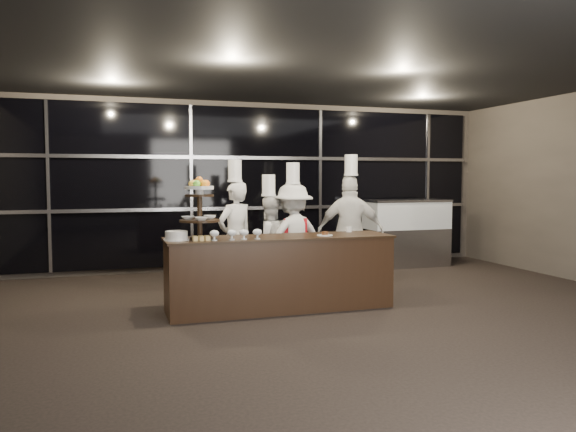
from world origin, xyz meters
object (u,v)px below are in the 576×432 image
object	(u,v)px
buffet_counter	(280,272)
display_case	(406,229)
chef_c	(293,237)
chef_b	(269,242)
layer_cake	(176,236)
display_stand	(199,204)
chef_d	(351,231)
chef_a	(235,236)

from	to	relation	value
buffet_counter	display_case	world-z (taller)	display_case
chef_c	chef_b	bearing A→B (deg)	161.25
layer_cake	display_stand	bearing A→B (deg)	10.05
chef_c	chef_d	bearing A→B (deg)	-1.05
chef_b	chef_c	size ratio (longest dim) A/B	0.91
display_case	layer_cake	bearing A→B (deg)	-149.99
display_case	chef_b	bearing A→B (deg)	-154.43
chef_b	display_stand	bearing A→B (deg)	-136.86
display_stand	chef_b	world-z (taller)	chef_b
layer_cake	display_case	size ratio (longest dim) A/B	0.19
buffet_counter	chef_d	size ratio (longest dim) A/B	1.43
display_stand	chef_c	size ratio (longest dim) A/B	0.40
chef_c	chef_d	world-z (taller)	chef_d
display_stand	buffet_counter	bearing A→B (deg)	0.01
display_case	chef_d	world-z (taller)	chef_d
display_case	chef_a	world-z (taller)	chef_a
buffet_counter	display_stand	xyz separation A→B (m)	(-1.00, -0.00, 0.87)
layer_cake	chef_b	distance (m)	1.86
buffet_counter	chef_d	world-z (taller)	chef_d
layer_cake	chef_a	size ratio (longest dim) A/B	0.16
chef_a	chef_b	world-z (taller)	chef_a
chef_a	chef_d	distance (m)	1.73
display_stand	chef_d	bearing A→B (deg)	21.90
layer_cake	chef_c	size ratio (longest dim) A/B	0.16
buffet_counter	chef_d	distance (m)	1.73
chef_a	chef_d	world-z (taller)	chef_d
display_stand	chef_a	bearing A→B (deg)	58.17
display_case	chef_b	world-z (taller)	chef_b
buffet_counter	layer_cake	distance (m)	1.38
chef_a	chef_c	bearing A→B (deg)	-6.79
chef_b	display_case	bearing A→B (deg)	25.57
chef_a	buffet_counter	bearing A→B (deg)	-72.80
buffet_counter	display_case	xyz separation A→B (m)	(3.24, 2.56, 0.22)
chef_b	buffet_counter	bearing A→B (deg)	-98.46
chef_a	chef_c	xyz separation A→B (m)	(0.82, -0.10, -0.04)
chef_a	display_stand	bearing A→B (deg)	-121.83
display_stand	display_case	xyz separation A→B (m)	(4.24, 2.56, -0.65)
buffet_counter	layer_cake	xyz separation A→B (m)	(-1.28, -0.05, 0.51)
layer_cake	chef_a	bearing A→B (deg)	49.85
layer_cake	chef_d	size ratio (longest dim) A/B	0.15
display_stand	chef_a	xyz separation A→B (m)	(0.67, 1.08, -0.51)
buffet_counter	display_case	bearing A→B (deg)	38.33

